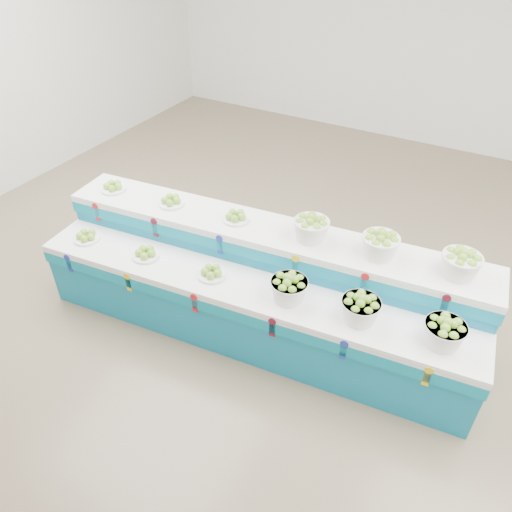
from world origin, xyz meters
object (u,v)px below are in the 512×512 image
plate_upper_mid (171,200)px  basket_upper_right (461,263)px  display_stand (256,286)px  basket_lower_left (289,288)px

plate_upper_mid → basket_upper_right: basket_upper_right is taller
plate_upper_mid → basket_upper_right: (2.74, 0.26, 0.07)m
display_stand → basket_upper_right: (1.68, 0.42, 0.63)m
display_stand → plate_upper_mid: plate_upper_mid is taller
display_stand → basket_upper_right: basket_upper_right is taller
basket_lower_left → plate_upper_mid: (-1.52, 0.38, 0.23)m
basket_lower_left → plate_upper_mid: bearing=165.8°
basket_upper_right → basket_lower_left: bearing=-152.4°
display_stand → basket_lower_left: (0.45, -0.22, 0.33)m
basket_lower_left → basket_upper_right: (1.23, 0.64, 0.30)m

